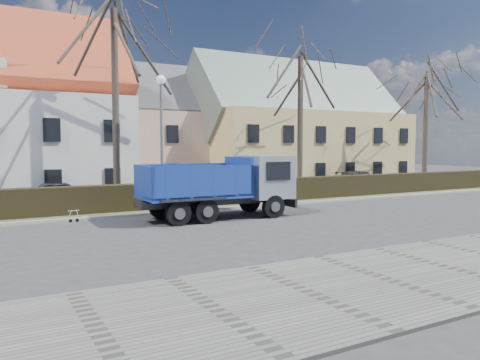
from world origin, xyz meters
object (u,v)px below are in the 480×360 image
cart_frame (69,216)px  parked_car_b (360,179)px  parked_car_a (62,193)px  dump_truck (213,186)px  streetlight (162,141)px

cart_frame → parked_car_b: parked_car_b is taller
cart_frame → parked_car_a: bearing=84.3°
dump_truck → parked_car_b: dump_truck is taller
parked_car_b → dump_truck: bearing=102.4°
cart_frame → parked_car_b: (22.80, 6.85, 0.37)m
dump_truck → parked_car_b: (17.01, 8.80, -0.78)m
dump_truck → streetlight: size_ratio=1.03×
streetlight → parked_car_a: bearing=142.4°
cart_frame → parked_car_a: size_ratio=0.16×
dump_truck → parked_car_a: size_ratio=1.84×
dump_truck → cart_frame: bearing=162.1°
cart_frame → parked_car_b: size_ratio=0.14×
parked_car_a → parked_car_b: (22.17, 0.55, -0.01)m
streetlight → cart_frame: streetlight is taller
dump_truck → cart_frame: 6.22m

